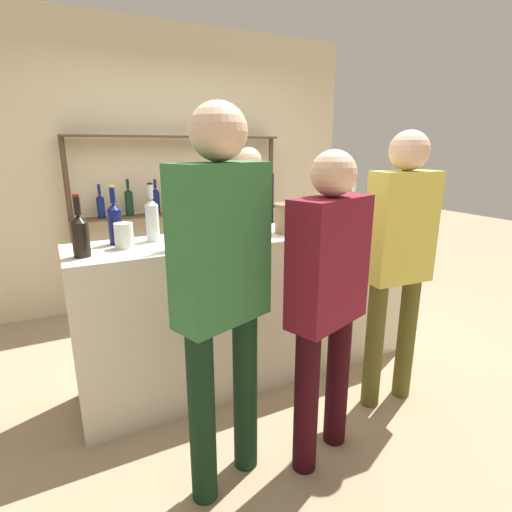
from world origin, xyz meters
TOP-DOWN VIEW (x-y plane):
  - ground_plane at (0.00, 0.00)m, footprint 16.00×16.00m
  - bar_counter at (0.00, 0.00)m, footprint 2.43×0.55m
  - back_wall at (0.00, 1.87)m, footprint 4.03×0.12m
  - back_shelf at (-0.01, 1.69)m, footprint 2.19×0.18m
  - counter_bottle_0 at (-1.10, -0.08)m, footprint 0.09×0.09m
  - counter_bottle_1 at (-0.67, 0.11)m, footprint 0.08×0.08m
  - counter_bottle_2 at (-0.89, 0.13)m, footprint 0.08×0.08m
  - counter_bottle_3 at (-0.62, -0.17)m, footprint 0.08×0.08m
  - counter_bottle_4 at (0.77, -0.08)m, footprint 0.08×0.08m
  - wine_glass at (-0.05, -0.00)m, footprint 0.07×0.07m
  - ice_bucket at (0.21, -0.08)m, footprint 0.20×0.20m
  - cork_jar at (-0.86, 0.01)m, footprint 0.11×0.11m
  - customer_right at (0.61, -0.70)m, footprint 0.42×0.23m
  - server_behind_counter at (0.30, 0.70)m, footprint 0.42×0.25m
  - customer_left at (-0.60, -0.83)m, footprint 0.47×0.32m
  - customer_center at (-0.07, -0.90)m, footprint 0.48×0.32m

SIDE VIEW (x-z plane):
  - ground_plane at x=0.00m, z-range 0.00..0.00m
  - bar_counter at x=0.00m, z-range 0.00..1.05m
  - customer_center at x=-0.07m, z-range 0.14..1.75m
  - server_behind_counter at x=0.30m, z-range 0.16..1.77m
  - customer_right at x=0.61m, z-range 0.17..1.89m
  - customer_left at x=-0.60m, z-range 0.17..1.97m
  - cork_jar at x=-0.86m, z-range 1.05..1.20m
  - back_shelf at x=-0.01m, z-range 0.28..2.01m
  - ice_bucket at x=0.21m, z-range 1.05..1.25m
  - counter_bottle_0 at x=-1.10m, z-range 1.01..1.34m
  - wine_glass at x=-0.05m, z-range 1.09..1.27m
  - counter_bottle_3 at x=-0.62m, z-range 1.01..1.35m
  - counter_bottle_2 at x=-0.89m, z-range 1.01..1.36m
  - counter_bottle_4 at x=0.77m, z-range 1.01..1.36m
  - counter_bottle_1 at x=-0.67m, z-range 1.01..1.37m
  - back_wall at x=0.00m, z-range 0.00..2.80m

